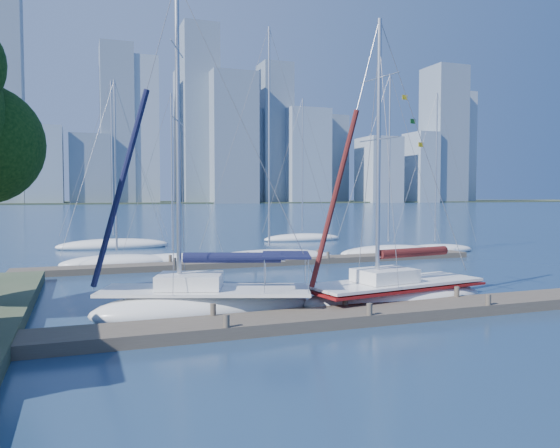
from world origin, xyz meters
name	(u,v)px	position (x,y,z in m)	size (l,w,h in m)	color
ground	(357,321)	(0.00, 0.00, 0.00)	(700.00, 700.00, 0.00)	navy
near_dock	(357,315)	(0.00, 0.00, 0.20)	(26.00, 2.00, 0.40)	#4B4237
far_dock	(266,262)	(2.00, 16.00, 0.18)	(30.00, 1.80, 0.36)	#4B4237
far_shore	(97,203)	(0.00, 320.00, 0.00)	(800.00, 100.00, 1.50)	#38472D
sailboat_navy	(205,288)	(-4.83, 2.86, 1.00)	(8.79, 5.37, 12.89)	white
sailboat_maroon	(395,282)	(2.89, 2.12, 0.93)	(8.46, 3.92, 11.96)	white
bg_boat_0	(117,262)	(-7.07, 18.58, 0.26)	(7.28, 4.38, 11.98)	white
bg_boat_1	(173,260)	(-3.52, 18.87, 0.23)	(6.81, 4.10, 11.40)	white
bg_boat_2	(269,258)	(2.64, 17.24, 0.30)	(9.41, 2.91, 15.90)	white
bg_boat_4	(388,252)	(12.25, 17.99, 0.28)	(8.22, 4.47, 13.71)	white
bg_boat_5	(435,249)	(16.84, 18.65, 0.24)	(7.09, 3.31, 12.67)	white
bg_boat_6	(114,245)	(-6.61, 30.84, 0.28)	(9.49, 5.54, 14.39)	white
bg_boat_7	(302,238)	(11.37, 32.58, 0.26)	(8.22, 3.32, 14.25)	white
skyline	(139,140)	(21.67, 290.43, 34.99)	(503.70, 51.31, 105.03)	gray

